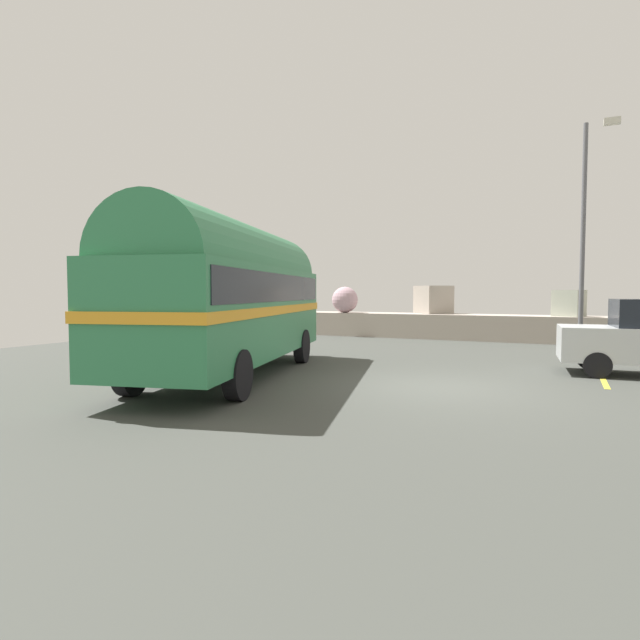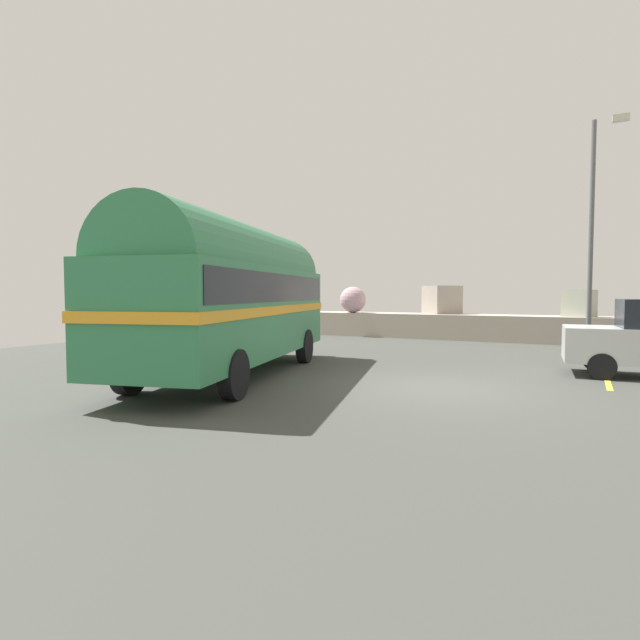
# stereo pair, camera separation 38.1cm
# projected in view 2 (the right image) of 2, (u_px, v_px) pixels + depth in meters

# --- Properties ---
(ground) EXTENTS (32.00, 26.00, 0.02)m
(ground) POSITION_uv_depth(u_px,v_px,m) (436.00, 388.00, 10.62)
(ground) COLOR #3F423D
(breakwater) EXTENTS (31.36, 2.52, 2.36)m
(breakwater) POSITION_uv_depth(u_px,v_px,m) (506.00, 326.00, 21.11)
(breakwater) COLOR #B1A497
(breakwater) RESTS_ON ground
(vintage_coach) EXTENTS (4.51, 8.91, 3.70)m
(vintage_coach) POSITION_uv_depth(u_px,v_px,m) (233.00, 292.00, 12.11)
(vintage_coach) COLOR black
(vintage_coach) RESTS_ON ground
(lamp_post) EXTENTS (0.97, 0.38, 7.20)m
(lamp_post) POSITION_uv_depth(u_px,v_px,m) (594.00, 227.00, 15.15)
(lamp_post) COLOR #5B5B60
(lamp_post) RESTS_ON ground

